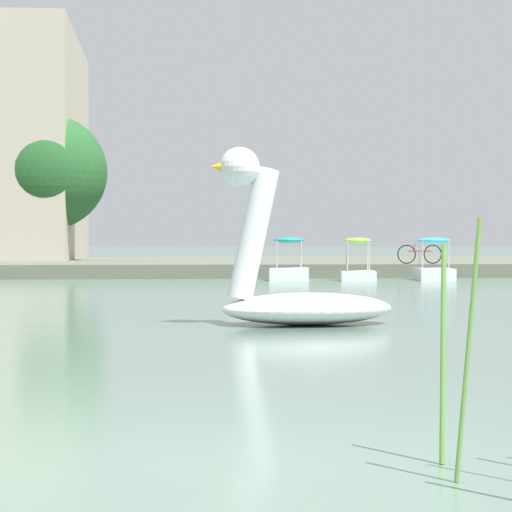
% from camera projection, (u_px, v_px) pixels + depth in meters
% --- Properties ---
extents(ground_plane, '(525.53, 525.53, 0.00)m').
position_uv_depth(ground_plane, '(242.00, 467.00, 6.09)').
color(ground_plane, '#567060').
extents(shore_bank_far, '(121.77, 19.52, 0.49)m').
position_uv_depth(shore_bank_far, '(169.00, 266.00, 46.32)').
color(shore_bank_far, '#5B6051').
rests_on(shore_bank_far, ground_plane).
extents(swan_boat, '(2.98, 1.86, 2.74)m').
position_uv_depth(swan_boat, '(294.00, 285.00, 16.49)').
color(swan_boat, white).
rests_on(swan_boat, ground_plane).
extents(pedal_boat_teal, '(1.52, 2.20, 1.44)m').
position_uv_depth(pedal_boat_teal, '(289.00, 268.00, 35.27)').
color(pedal_boat_teal, white).
rests_on(pedal_boat_teal, ground_plane).
extents(pedal_boat_lime, '(1.39, 2.09, 1.42)m').
position_uv_depth(pedal_boat_lime, '(358.00, 268.00, 35.13)').
color(pedal_boat_lime, white).
rests_on(pedal_boat_lime, ground_plane).
extents(pedal_boat_cyan, '(1.35, 2.20, 1.43)m').
position_uv_depth(pedal_boat_cyan, '(434.00, 268.00, 35.50)').
color(pedal_boat_cyan, white).
rests_on(pedal_boat_cyan, ground_plane).
extents(tree_broadleaf_behind_dock, '(5.98, 5.62, 6.19)m').
position_uv_depth(tree_broadleaf_behind_dock, '(48.00, 172.00, 45.11)').
color(tree_broadleaf_behind_dock, '#423323').
rests_on(tree_broadleaf_behind_dock, shore_bank_far).
extents(bicycle_parked, '(1.65, 0.11, 0.70)m').
position_uv_depth(bicycle_parked, '(420.00, 254.00, 38.21)').
color(bicycle_parked, black).
rests_on(bicycle_parked, shore_bank_far).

